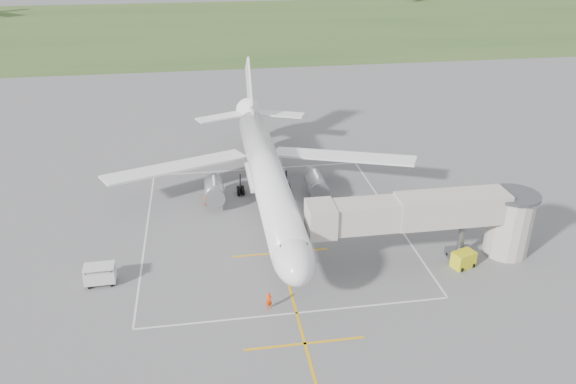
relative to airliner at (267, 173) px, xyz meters
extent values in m
plane|color=#5A5A5C|center=(0.00, -0.75, -4.39)|extent=(700.00, 700.00, 0.00)
cube|color=#345123|center=(0.00, 129.25, -4.38)|extent=(700.00, 120.00, 0.02)
cube|color=#E3A10D|center=(0.00, -5.75, -4.38)|extent=(0.25, 60.00, 0.01)
cube|color=#E3A10D|center=(0.00, -24.75, -4.38)|extent=(10.00, 0.25, 0.01)
cube|color=#E3A10D|center=(0.00, -10.75, -4.38)|extent=(10.00, 0.25, 0.01)
cube|color=silver|center=(0.00, 11.25, -4.38)|extent=(28.00, 0.20, 0.01)
cube|color=silver|center=(0.00, -20.75, -4.38)|extent=(28.00, 0.20, 0.01)
cube|color=silver|center=(-14.00, -4.75, -4.38)|extent=(0.20, 32.00, 0.01)
cube|color=silver|center=(14.00, -4.75, -4.38)|extent=(0.20, 32.00, 0.01)
cylinder|color=white|center=(0.00, -0.75, 0.11)|extent=(3.80, 36.00, 3.80)
ellipsoid|color=white|center=(0.00, -18.75, 0.11)|extent=(3.80, 7.22, 3.80)
cube|color=black|center=(0.00, -19.65, 1.16)|extent=(2.40, 1.60, 0.99)
cone|color=white|center=(0.00, 19.75, 0.51)|extent=(3.80, 6.00, 3.80)
cube|color=white|center=(10.50, 5.25, -0.74)|extent=(17.93, 11.24, 1.23)
cube|color=white|center=(-10.50, 5.25, -0.74)|extent=(17.93, 11.24, 1.23)
cube|color=white|center=(0.00, 2.25, -1.44)|extent=(4.20, 8.00, 0.50)
cube|color=white|center=(0.00, 20.45, 4.81)|extent=(0.30, 7.89, 8.65)
cube|color=white|center=(0.00, 18.25, 1.81)|extent=(0.35, 5.00, 1.20)
cube|color=white|center=(4.20, 19.45, 0.71)|extent=(7.85, 5.03, 0.20)
cube|color=white|center=(-4.20, 19.45, 0.71)|extent=(7.85, 5.03, 0.20)
cylinder|color=gray|center=(6.20, 1.75, -2.49)|extent=(2.30, 4.20, 2.30)
cube|color=white|center=(6.20, 1.45, -1.69)|extent=(0.25, 2.40, 1.20)
cylinder|color=gray|center=(-6.20, 1.75, -2.49)|extent=(2.30, 4.20, 2.30)
cube|color=white|center=(-6.20, 1.45, -1.69)|extent=(0.25, 2.40, 1.20)
cylinder|color=black|center=(0.00, -15.25, -3.09)|extent=(0.18, 0.18, 2.60)
cylinder|color=black|center=(-0.11, -15.25, -3.99)|extent=(0.28, 0.80, 0.80)
cylinder|color=black|center=(0.11, -15.25, -3.99)|extent=(0.28, 0.80, 0.80)
cylinder|color=black|center=(2.90, 3.75, -2.99)|extent=(0.22, 0.22, 2.80)
cylinder|color=black|center=(2.62, 3.40, -3.91)|extent=(0.32, 0.96, 0.96)
cylinder|color=black|center=(3.18, 3.40, -3.91)|extent=(0.32, 0.96, 0.96)
cylinder|color=black|center=(2.62, 4.10, -3.91)|extent=(0.32, 0.96, 0.96)
cylinder|color=black|center=(3.18, 4.10, -3.91)|extent=(0.32, 0.96, 0.96)
cylinder|color=black|center=(-2.90, 3.75, -2.99)|extent=(0.22, 0.22, 2.80)
cylinder|color=black|center=(-3.18, 3.40, -3.91)|extent=(0.32, 0.96, 0.96)
cylinder|color=black|center=(-2.62, 3.40, -3.91)|extent=(0.32, 0.96, 0.96)
cylinder|color=black|center=(-3.18, 4.10, -3.91)|extent=(0.32, 0.96, 0.96)
cylinder|color=black|center=(-2.62, 4.10, -3.91)|extent=(0.32, 0.96, 0.96)
cube|color=#AAA49A|center=(7.74, -14.25, 1.21)|extent=(11.09, 2.90, 2.80)
cube|color=#AAA49A|center=(16.46, -14.25, 1.31)|extent=(11.09, 3.10, 3.00)
cube|color=#AAA49A|center=(3.40, -14.25, 1.21)|extent=(2.60, 3.40, 3.00)
cylinder|color=#525459|center=(18.00, -14.25, -2.29)|extent=(0.70, 0.70, 4.20)
cube|color=#525459|center=(18.00, -14.25, -3.94)|extent=(2.60, 1.40, 0.90)
cylinder|color=#AAA49A|center=(23.00, -14.25, -1.19)|extent=(4.40, 4.40, 6.40)
cylinder|color=#525459|center=(23.00, -14.25, 2.21)|extent=(5.00, 5.00, 0.30)
cylinder|color=black|center=(17.00, -14.25, -4.04)|extent=(0.70, 0.30, 0.70)
cylinder|color=black|center=(19.00, -14.25, -4.04)|extent=(0.70, 0.30, 0.70)
cube|color=gold|center=(17.57, -16.08, -3.57)|extent=(2.54, 2.07, 1.64)
cylinder|color=black|center=(17.05, -16.90, -4.15)|extent=(0.37, 0.53, 0.48)
cylinder|color=black|center=(18.49, -16.39, -4.15)|extent=(0.37, 0.53, 0.48)
cube|color=silver|center=(-17.54, -13.49, -3.43)|extent=(2.87, 1.76, 1.24)
cube|color=silver|center=(-17.54, -13.49, -2.47)|extent=(2.87, 1.76, 0.09)
cylinder|color=black|center=(-18.65, -14.19, -3.21)|extent=(0.09, 0.09, 1.47)
cylinder|color=black|center=(-16.39, -14.14, -3.21)|extent=(0.09, 0.09, 1.47)
cylinder|color=black|center=(-18.68, -12.84, -3.21)|extent=(0.09, 0.09, 1.47)
cylinder|color=black|center=(-16.42, -12.78, -3.21)|extent=(0.09, 0.09, 1.47)
cylinder|color=black|center=(-18.54, -14.13, -4.17)|extent=(0.21, 0.46, 0.45)
cylinder|color=black|center=(-16.50, -14.09, -4.17)|extent=(0.21, 0.46, 0.45)
cylinder|color=black|center=(-18.57, -12.89, -4.17)|extent=(0.21, 0.46, 0.45)
cylinder|color=black|center=(-16.53, -12.84, -4.17)|extent=(0.21, 0.46, 0.45)
imported|color=#FA4207|center=(-2.30, -19.75, -3.56)|extent=(0.69, 0.55, 1.67)
imported|color=#F64F07|center=(-7.21, 1.28, -3.44)|extent=(1.09, 0.94, 1.91)
camera|label=1|loc=(-6.96, -59.75, 26.68)|focal=35.00mm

